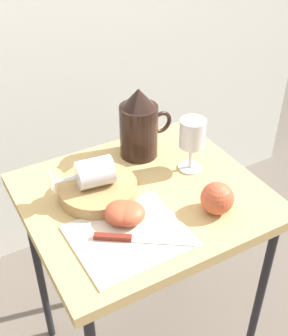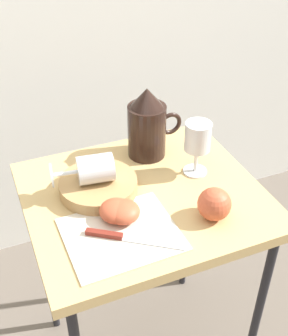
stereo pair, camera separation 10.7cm
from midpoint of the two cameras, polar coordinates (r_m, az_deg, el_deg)
table at (r=1.16m, az=-2.65°, el=-5.91°), size 0.59×0.52×0.70m
linen_napkin at (r=1.01m, az=-4.96°, el=-8.81°), size 0.26×0.22×0.00m
basket_tray at (r=1.12m, az=-8.70°, el=-2.86°), size 0.20×0.20×0.03m
pitcher at (r=1.22m, az=-3.15°, el=4.97°), size 0.16×0.11×0.20m
wine_glass_upright at (r=1.15m, az=3.56°, el=3.99°), size 0.07×0.07×0.15m
wine_glass_tipped_near at (r=1.08m, az=-9.42°, el=-0.72°), size 0.16×0.09×0.07m
apple_half_left at (r=1.03m, az=-5.95°, el=-5.86°), size 0.08×0.08×0.04m
apple_half_right at (r=1.03m, az=-5.03°, el=-5.92°), size 0.08×0.08×0.04m
apple_whole at (r=1.05m, az=6.52°, el=-4.00°), size 0.08×0.08×0.08m
knife at (r=0.99m, az=-5.09°, el=-9.16°), size 0.19×0.14×0.01m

